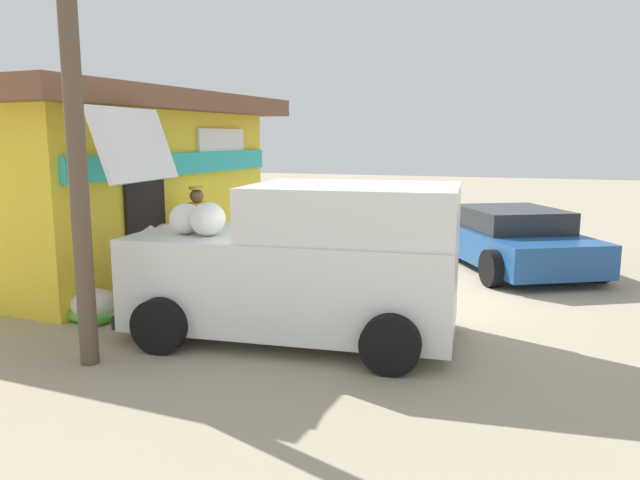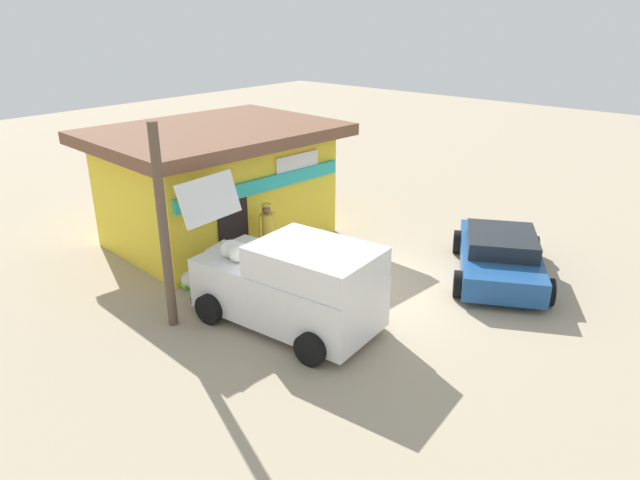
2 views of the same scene
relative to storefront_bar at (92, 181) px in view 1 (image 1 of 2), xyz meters
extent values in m
plane|color=tan|center=(0.60, -5.20, -1.68)|extent=(60.00, 60.00, 0.00)
cube|color=yellow|center=(0.00, 0.01, -0.22)|extent=(5.83, 4.35, 2.92)
cube|color=#2DB7B2|center=(-0.15, -2.02, 0.36)|extent=(5.28, 0.51, 0.36)
cube|color=black|center=(-1.14, -1.92, -0.68)|extent=(0.90, 0.13, 2.00)
cube|color=white|center=(1.07, -2.09, 0.65)|extent=(1.50, 0.17, 0.60)
cube|color=brown|center=(0.00, 0.01, 1.40)|extent=(6.81, 5.33, 0.33)
cube|color=white|center=(-2.29, -4.87, -0.95)|extent=(2.15, 4.08, 1.11)
cube|color=white|center=(-2.23, -5.61, -0.08)|extent=(1.94, 2.58, 0.63)
cube|color=black|center=(-2.13, -6.78, -0.11)|extent=(1.54, 0.21, 0.48)
cube|color=white|center=(-2.48, -2.75, 0.70)|extent=(1.65, 0.50, 0.94)
ellipsoid|color=silver|center=(-2.67, -3.58, -0.20)|extent=(0.46, 0.38, 0.38)
ellipsoid|color=silver|center=(-2.71, -3.91, -0.19)|extent=(0.49, 0.41, 0.41)
cylinder|color=#52A143|center=(-2.29, -3.73, -0.32)|extent=(0.25, 0.25, 0.14)
cylinder|color=#71B32F|center=(-1.99, -3.59, -0.32)|extent=(0.27, 0.18, 0.15)
cylinder|color=#52AD3F|center=(-2.36, -3.53, -0.32)|extent=(0.31, 0.27, 0.15)
cube|color=black|center=(-2.47, -2.86, -1.42)|extent=(1.72, 0.23, 0.16)
cube|color=red|center=(-3.17, -2.92, -0.89)|extent=(0.14, 0.07, 0.20)
cube|color=red|center=(-1.77, -2.79, -0.89)|extent=(0.14, 0.07, 0.20)
cylinder|color=black|center=(-3.15, -6.28, -1.36)|extent=(0.28, 0.67, 0.65)
cylinder|color=black|center=(-1.21, -6.11, -1.36)|extent=(0.28, 0.67, 0.65)
cylinder|color=black|center=(-3.38, -3.62, -1.36)|extent=(0.28, 0.67, 0.65)
cylinder|color=black|center=(-1.44, -3.45, -1.36)|extent=(0.28, 0.67, 0.65)
cube|color=#1E4C8C|center=(2.82, -7.28, -1.22)|extent=(4.33, 3.50, 0.58)
cube|color=#1E2328|center=(2.82, -7.28, -0.73)|extent=(2.43, 2.33, 0.40)
cylinder|color=black|center=(1.18, -7.05, -1.37)|extent=(0.66, 0.50, 0.63)
cylinder|color=black|center=(2.13, -8.79, -1.37)|extent=(0.66, 0.50, 0.63)
cylinder|color=black|center=(3.52, -5.77, -1.37)|extent=(0.66, 0.50, 0.63)
cylinder|color=black|center=(4.47, -7.52, -1.37)|extent=(0.66, 0.50, 0.63)
cylinder|color=#4C4C51|center=(-0.65, -2.46, -1.27)|extent=(0.15, 0.15, 0.83)
cylinder|color=#4C4C51|center=(-0.32, -2.44, -1.27)|extent=(0.15, 0.15, 0.83)
cylinder|color=gold|center=(-0.48, -2.45, -0.56)|extent=(0.36, 0.36, 0.59)
sphere|color=brown|center=(-0.48, -2.45, -0.15)|extent=(0.23, 0.23, 0.23)
cylinder|color=gold|center=(-0.48, -2.45, -0.02)|extent=(0.25, 0.25, 0.05)
cylinder|color=gold|center=(-0.72, -2.46, -0.54)|extent=(0.09, 0.09, 0.56)
cylinder|color=gold|center=(-0.25, -2.44, -0.54)|extent=(0.09, 0.09, 0.56)
cylinder|color=#726047|center=(-2.11, -2.24, -1.27)|extent=(0.15, 0.15, 0.82)
cylinder|color=#726047|center=(-2.43, -2.36, -1.27)|extent=(0.15, 0.15, 0.82)
cylinder|color=silver|center=(-2.18, -2.53, -0.70)|extent=(0.55, 0.75, 0.60)
sphere|color=tan|center=(-2.07, -2.85, -0.49)|extent=(0.22, 0.22, 0.22)
cylinder|color=silver|center=(-1.87, -2.68, -0.82)|extent=(0.09, 0.09, 0.55)
cylinder|color=silver|center=(-2.32, -2.84, -0.82)|extent=(0.09, 0.09, 0.55)
ellipsoid|color=silver|center=(-2.54, -2.02, -1.47)|extent=(0.77, 0.83, 0.43)
cylinder|color=#54AD2E|center=(-2.71, -2.28, -1.63)|extent=(0.31, 0.17, 0.11)
cylinder|color=#69B736|center=(-2.74, -1.88, -1.61)|extent=(0.21, 0.35, 0.15)
cylinder|color=#59A52F|center=(-2.21, -2.16, -1.63)|extent=(0.29, 0.22, 0.11)
cylinder|color=#5FA546|center=(-2.62, -2.23, -1.61)|extent=(0.29, 0.30, 0.14)
cylinder|color=silver|center=(1.66, -2.43, -1.51)|extent=(0.31, 0.31, 0.34)
cylinder|color=brown|center=(-3.93, -3.07, 0.47)|extent=(0.20, 0.20, 4.31)
camera|label=1|loc=(-9.18, -7.60, 0.79)|focal=34.26mm
camera|label=2|loc=(-10.09, -12.48, 4.59)|focal=32.52mm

